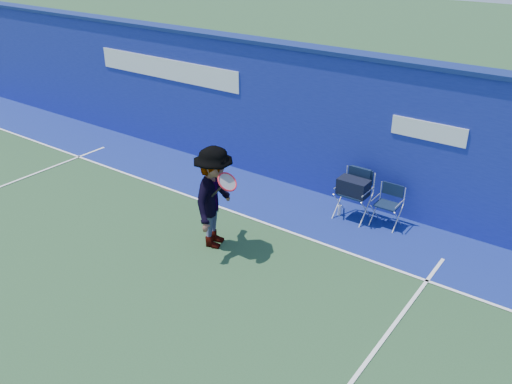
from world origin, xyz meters
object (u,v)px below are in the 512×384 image
Objects in this scene: directors_chair_left at (353,199)px; tennis_player at (214,198)px; water_bottle at (339,210)px; directors_chair_right at (386,213)px.

directors_chair_left is 2.88m from tennis_player.
water_bottle is (-0.25, -0.05, -0.31)m from directors_chair_left.
directors_chair_left reaches higher than water_bottle.
directors_chair_right is 0.43× the size of tennis_player.
tennis_player reaches higher than directors_chair_right.
directors_chair_left is at bearing 11.30° from water_bottle.
tennis_player is at bearing -123.64° from directors_chair_left.
tennis_player reaches higher than water_bottle.
directors_chair_right is (0.66, 0.13, -0.17)m from directors_chair_left.
directors_chair_left is 0.53× the size of tennis_player.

